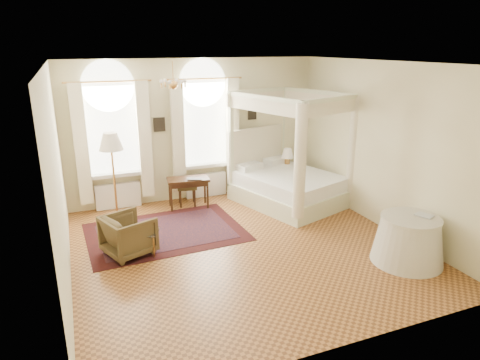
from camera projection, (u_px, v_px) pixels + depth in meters
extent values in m
plane|color=#A3662F|center=(243.00, 247.00, 7.94)|extent=(6.00, 6.00, 0.00)
plane|color=#F4ECB9|center=(195.00, 130.00, 10.10)|extent=(6.00, 0.00, 6.00)
plane|color=#F4ECB9|center=(345.00, 225.00, 4.79)|extent=(6.00, 0.00, 6.00)
plane|color=#F4ECB9|center=(58.00, 180.00, 6.38)|extent=(0.00, 6.00, 6.00)
plane|color=#F4ECB9|center=(383.00, 146.00, 8.51)|extent=(0.00, 6.00, 6.00)
plane|color=white|center=(244.00, 63.00, 6.94)|extent=(6.00, 6.00, 0.00)
cube|color=silver|center=(112.00, 130.00, 9.35)|extent=(1.10, 0.04, 1.90)
cylinder|color=silver|center=(108.00, 86.00, 9.06)|extent=(1.10, 0.04, 1.10)
cube|color=white|center=(116.00, 174.00, 9.57)|extent=(1.32, 0.24, 0.08)
cube|color=beige|center=(81.00, 145.00, 9.03)|extent=(0.28, 0.14, 2.60)
cube|color=beige|center=(145.00, 140.00, 9.51)|extent=(0.28, 0.14, 2.60)
cube|color=white|center=(118.00, 196.00, 9.74)|extent=(1.00, 0.12, 0.58)
cube|color=silver|center=(204.00, 124.00, 10.10)|extent=(1.10, 0.04, 1.90)
cylinder|color=silver|center=(203.00, 83.00, 9.81)|extent=(1.10, 0.04, 1.10)
cube|color=white|center=(206.00, 165.00, 10.32)|extent=(1.32, 0.24, 0.08)
cube|color=beige|center=(178.00, 138.00, 9.78)|extent=(0.28, 0.14, 2.60)
cube|color=beige|center=(233.00, 133.00, 10.26)|extent=(0.28, 0.14, 2.60)
cube|color=white|center=(206.00, 185.00, 10.49)|extent=(1.00, 0.12, 0.58)
cylinder|color=#B07C3A|center=(173.00, 73.00, 7.75)|extent=(0.02, 0.02, 0.40)
sphere|color=#B07C3A|center=(173.00, 85.00, 7.81)|extent=(0.16, 0.16, 0.16)
sphere|color=beige|center=(185.00, 81.00, 7.87)|extent=(0.07, 0.07, 0.07)
sphere|color=beige|center=(177.00, 80.00, 8.00)|extent=(0.07, 0.07, 0.07)
sphere|color=beige|center=(165.00, 80.00, 7.92)|extent=(0.07, 0.07, 0.07)
sphere|color=beige|center=(161.00, 81.00, 7.71)|extent=(0.07, 0.07, 0.07)
sphere|color=beige|center=(170.00, 82.00, 7.58)|extent=(0.07, 0.07, 0.07)
sphere|color=beige|center=(182.00, 82.00, 7.66)|extent=(0.07, 0.07, 0.07)
cube|color=black|center=(159.00, 125.00, 9.71)|extent=(0.26, 0.03, 0.32)
cube|color=black|center=(252.00, 114.00, 10.49)|extent=(0.22, 0.03, 0.26)
cube|color=beige|center=(289.00, 195.00, 10.09)|extent=(2.50, 2.78, 0.40)
cube|color=white|center=(289.00, 181.00, 9.98)|extent=(2.36, 2.64, 0.31)
cube|color=beige|center=(258.00, 153.00, 10.67)|extent=(1.81, 0.66, 1.32)
cube|color=beige|center=(231.00, 148.00, 10.03)|extent=(0.12, 0.12, 2.53)
cube|color=beige|center=(283.00, 138.00, 11.10)|extent=(0.12, 0.12, 2.53)
cube|color=beige|center=(300.00, 168.00, 8.44)|extent=(0.12, 0.12, 2.53)
cube|color=beige|center=(353.00, 154.00, 9.50)|extent=(0.12, 0.12, 2.53)
cube|color=beige|center=(259.00, 91.00, 10.18)|extent=(1.81, 0.66, 0.09)
cube|color=beige|center=(332.00, 99.00, 8.59)|extent=(1.81, 0.66, 0.09)
cube|color=beige|center=(263.00, 98.00, 8.85)|extent=(0.80, 2.23, 0.09)
cube|color=beige|center=(318.00, 92.00, 9.92)|extent=(0.80, 2.23, 0.09)
cube|color=beige|center=(259.00, 97.00, 10.23)|extent=(1.86, 0.64, 0.31)
cube|color=beige|center=(332.00, 107.00, 8.63)|extent=(1.86, 0.64, 0.31)
cube|color=beige|center=(263.00, 105.00, 8.90)|extent=(0.78, 2.28, 0.31)
cube|color=beige|center=(318.00, 99.00, 9.96)|extent=(0.78, 2.28, 0.31)
cylinder|color=beige|center=(300.00, 162.00, 8.40)|extent=(0.24, 0.24, 2.31)
cylinder|color=beige|center=(354.00, 149.00, 9.47)|extent=(0.24, 0.24, 2.31)
cube|color=#311D0D|center=(286.00, 178.00, 10.90)|extent=(0.49, 0.45, 0.66)
cylinder|color=#B07C3A|center=(287.00, 161.00, 10.80)|extent=(0.13, 0.13, 0.22)
cone|color=beige|center=(288.00, 153.00, 10.73)|extent=(0.30, 0.30, 0.24)
cube|color=#311D0D|center=(188.00, 179.00, 9.67)|extent=(0.99, 0.60, 0.06)
cube|color=#311D0D|center=(188.00, 183.00, 9.70)|extent=(0.88, 0.50, 0.09)
cylinder|color=#311D0D|center=(170.00, 193.00, 9.85)|extent=(0.05, 0.05, 0.65)
cylinder|color=#311D0D|center=(205.00, 190.00, 10.04)|extent=(0.05, 0.05, 0.65)
cylinder|color=#311D0D|center=(171.00, 198.00, 9.51)|extent=(0.05, 0.05, 0.65)
cylinder|color=#311D0D|center=(208.00, 195.00, 9.70)|extent=(0.05, 0.05, 0.65)
imported|color=black|center=(195.00, 179.00, 9.60)|extent=(0.40, 0.33, 0.03)
cube|color=#4E4621|center=(187.00, 186.00, 9.90)|extent=(0.50, 0.50, 0.09)
cylinder|color=#311D0D|center=(181.00, 199.00, 9.79)|extent=(0.04, 0.04, 0.41)
cylinder|color=#311D0D|center=(195.00, 198.00, 9.85)|extent=(0.04, 0.04, 0.41)
cylinder|color=#311D0D|center=(180.00, 194.00, 10.09)|extent=(0.04, 0.04, 0.41)
cylinder|color=#311D0D|center=(193.00, 193.00, 10.16)|extent=(0.04, 0.04, 0.41)
imported|color=#4A3A1F|center=(129.00, 235.00, 7.57)|extent=(1.03, 1.02, 0.73)
cube|color=silver|center=(141.00, 232.00, 7.60)|extent=(0.73, 0.64, 0.02)
cylinder|color=#B07C3A|center=(124.00, 246.00, 7.51)|extent=(0.02, 0.02, 0.40)
cylinder|color=#B07C3A|center=(154.00, 247.00, 7.49)|extent=(0.02, 0.02, 0.40)
cylinder|color=#B07C3A|center=(130.00, 238.00, 7.84)|extent=(0.02, 0.02, 0.40)
cylinder|color=#B07C3A|center=(158.00, 238.00, 7.81)|extent=(0.02, 0.02, 0.40)
cylinder|color=#B07C3A|center=(118.00, 219.00, 9.16)|extent=(0.33, 0.33, 0.03)
cylinder|color=#B07C3A|center=(115.00, 183.00, 8.91)|extent=(0.04, 0.04, 1.66)
cone|color=beige|center=(111.00, 141.00, 8.64)|extent=(0.49, 0.49, 0.35)
cube|color=#390D0E|center=(166.00, 232.00, 8.55)|extent=(3.09, 2.28, 0.01)
cube|color=black|center=(166.00, 232.00, 8.55)|extent=(2.61, 1.79, 0.01)
cone|color=silver|center=(408.00, 241.00, 7.29)|extent=(1.21, 1.21, 0.78)
cylinder|color=silver|center=(411.00, 218.00, 7.17)|extent=(0.99, 0.99, 0.04)
imported|color=black|center=(421.00, 217.00, 7.13)|extent=(0.29, 0.33, 0.03)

